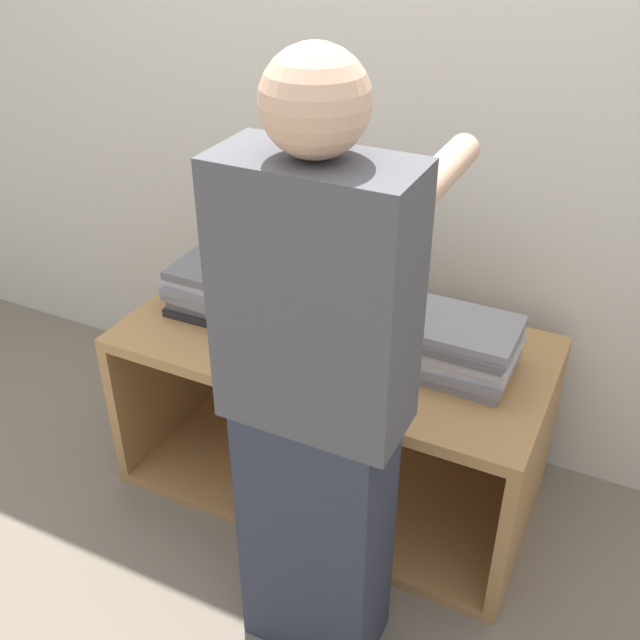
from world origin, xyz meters
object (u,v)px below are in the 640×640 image
Objects in this scene: laptop_stack_right at (453,346)px; person at (318,405)px; laptop_open at (341,317)px; laptop_stack_left at (227,289)px.

person is (-0.16, -0.53, 0.12)m from laptop_stack_right.
laptop_stack_right is 0.57m from person.
laptop_open is 0.36m from laptop_stack_right.
laptop_open is at bearing 173.49° from laptop_stack_right.
laptop_open is at bearing 7.04° from laptop_stack_left.
laptop_open is 0.22× the size of person.
person is (0.57, -0.53, 0.12)m from laptop_stack_left.
laptop_open is at bearing 109.71° from person.
laptop_stack_left is at bearing -172.96° from laptop_open.
laptop_open reaches higher than laptop_stack_left.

